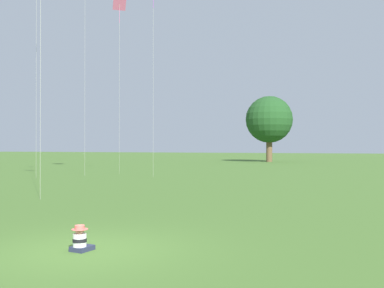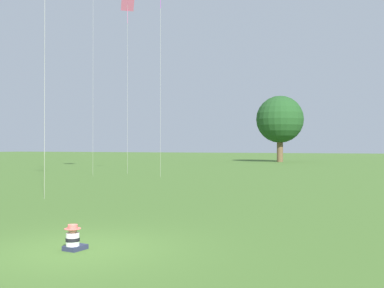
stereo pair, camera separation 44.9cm
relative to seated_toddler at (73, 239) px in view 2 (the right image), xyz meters
The scene contains 4 objects.
ground_plane 0.27m from the seated_toddler, 23.33° to the left, with size 300.00×300.00×0.00m, color #426628.
seated_toddler is the anchor object (origin of this frame).
kite_3 30.04m from the seated_toddler, 119.53° to the left, with size 1.19×1.13×14.21m.
distant_tree_1 57.88m from the seated_toddler, 98.34° to the left, with size 6.82×6.82×9.61m.
Camera 2 is at (6.04, -7.76, 2.20)m, focal length 42.00 mm.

